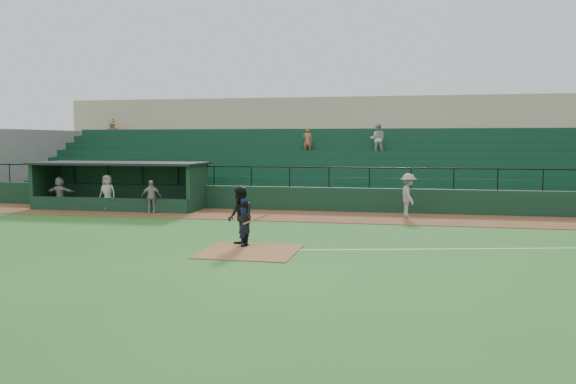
# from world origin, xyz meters

# --- Properties ---
(ground) EXTENTS (90.00, 90.00, 0.00)m
(ground) POSITION_xyz_m (0.00, 0.00, 0.00)
(ground) COLOR #235C1D
(ground) RESTS_ON ground
(warning_track) EXTENTS (40.00, 4.00, 0.03)m
(warning_track) POSITION_xyz_m (0.00, 8.00, 0.01)
(warning_track) COLOR brown
(warning_track) RESTS_ON ground
(home_plate_dirt) EXTENTS (3.00, 3.00, 0.03)m
(home_plate_dirt) POSITION_xyz_m (0.00, -1.00, 0.01)
(home_plate_dirt) COLOR brown
(home_plate_dirt) RESTS_ON ground
(foul_line) EXTENTS (17.49, 4.44, 0.01)m
(foul_line) POSITION_xyz_m (8.00, 1.20, 0.01)
(foul_line) COLOR white
(foul_line) RESTS_ON ground
(stadium_structure) EXTENTS (38.00, 13.08, 6.40)m
(stadium_structure) POSITION_xyz_m (-0.00, 16.46, 2.30)
(stadium_structure) COLOR black
(stadium_structure) RESTS_ON ground
(dugout) EXTENTS (8.90, 3.20, 2.42)m
(dugout) POSITION_xyz_m (-9.75, 9.56, 1.33)
(dugout) COLOR black
(dugout) RESTS_ON ground
(batter_at_plate) EXTENTS (1.04, 0.70, 1.66)m
(batter_at_plate) POSITION_xyz_m (-0.39, -0.14, 0.83)
(batter_at_plate) COLOR black
(batter_at_plate) RESTS_ON ground
(umpire) EXTENTS (1.18, 1.23, 2.01)m
(umpire) POSITION_xyz_m (-0.54, -0.18, 1.00)
(umpire) COLOR black
(umpire) RESTS_ON ground
(runner) EXTENTS (1.04, 1.44, 2.01)m
(runner) POSITION_xyz_m (4.89, 8.51, 1.03)
(runner) COLOR gray
(runner) RESTS_ON warning_track
(dugout_player_a) EXTENTS (1.01, 0.68, 1.60)m
(dugout_player_a) POSITION_xyz_m (-7.33, 7.60, 0.83)
(dugout_player_a) COLOR #A39D98
(dugout_player_a) RESTS_ON warning_track
(dugout_player_b) EXTENTS (0.91, 0.62, 1.81)m
(dugout_player_b) POSITION_xyz_m (-9.82, 7.96, 0.93)
(dugout_player_b) COLOR #A6A09B
(dugout_player_b) RESTS_ON warning_track
(dugout_player_c) EXTENTS (1.54, 0.52, 1.65)m
(dugout_player_c) POSITION_xyz_m (-12.70, 8.34, 0.86)
(dugout_player_c) COLOR #9F9B95
(dugout_player_c) RESTS_ON warning_track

